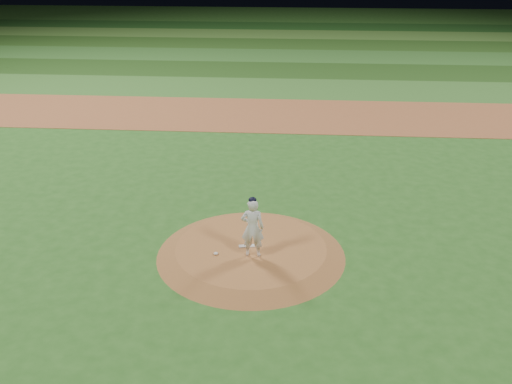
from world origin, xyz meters
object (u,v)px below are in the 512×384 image
at_px(rosin_bag, 216,253).
at_px(pitchers_mound, 251,251).
at_px(pitcher_on_mound, 253,227).
at_px(pitching_rubber, 249,246).

bearing_deg(rosin_bag, pitchers_mound, 27.57).
distance_m(pitchers_mound, pitcher_on_mound, 1.12).
bearing_deg(pitchers_mound, pitching_rubber, 156.54).
bearing_deg(pitching_rubber, pitcher_on_mound, -82.44).
bearing_deg(pitchers_mound, rosin_bag, -152.43).
distance_m(pitchers_mound, rosin_bag, 1.10).
distance_m(pitchers_mound, pitching_rubber, 0.16).
height_order(pitchers_mound, rosin_bag, rosin_bag).
relative_size(rosin_bag, pitcher_on_mound, 0.07).
xyz_separation_m(pitchers_mound, pitching_rubber, (-0.07, 0.03, 0.14)).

